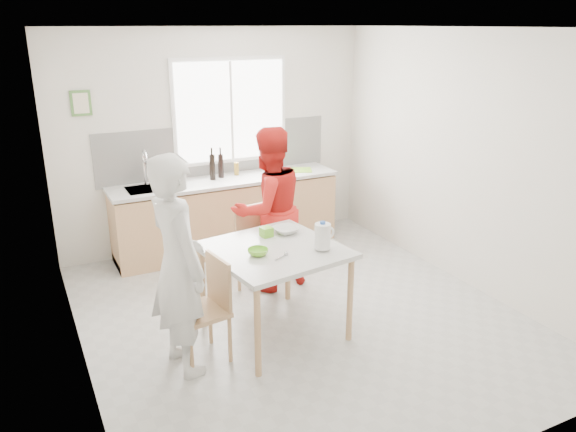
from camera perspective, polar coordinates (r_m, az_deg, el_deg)
name	(u,v)px	position (r m, az deg, el deg)	size (l,w,h in m)	color
ground	(299,315)	(5.63, 1.11, -10.02)	(4.50, 4.50, 0.00)	#B7B7B2
room_shell	(300,152)	(5.04, 1.22, 6.54)	(4.50, 4.50, 4.50)	silver
window	(231,111)	(7.12, -5.83, 10.57)	(1.50, 0.06, 1.30)	white
backsplash	(217,150)	(7.15, -7.25, 6.68)	(3.00, 0.02, 0.65)	white
picture_frame	(81,103)	(6.68, -20.30, 10.70)	(0.22, 0.03, 0.28)	#4F853C
kitchen_counter	(227,217)	(7.10, -6.22, -0.14)	(2.84, 0.64, 1.37)	tan
dining_table	(274,257)	(5.01, -1.41, -4.20)	(1.25, 1.25, 0.85)	silver
chair_left	(207,305)	(4.81, -8.24, -8.91)	(0.47, 0.47, 0.90)	tan
chair_far	(259,246)	(5.91, -2.97, -3.03)	(0.49, 0.49, 0.94)	tan
person_white	(178,266)	(4.55, -11.10, -4.96)	(0.67, 0.44, 1.83)	silver
person_red	(269,210)	(5.91, -1.99, 0.66)	(0.85, 0.66, 1.75)	red
bowl_green	(258,252)	(4.82, -3.07, -3.66)	(0.18, 0.18, 0.06)	#76CB2E
bowl_white	(286,230)	(5.31, -0.22, -1.44)	(0.24, 0.24, 0.06)	silver
milk_jug	(323,236)	(4.89, 3.56, -2.02)	(0.19, 0.14, 0.25)	white
green_box	(266,232)	(5.22, -2.21, -1.62)	(0.10, 0.10, 0.09)	#6EBF2C
spoon	(281,257)	(4.76, -0.75, -4.20)	(0.01, 0.01, 0.16)	#A5A5AA
cutting_board	(298,170)	(7.31, 1.01, 4.70)	(0.35, 0.25, 0.01)	#81C62D
wine_bottle_a	(212,167)	(6.90, -7.70, 4.98)	(0.07, 0.07, 0.32)	black
wine_bottle_b	(221,166)	(6.98, -6.85, 5.10)	(0.07, 0.07, 0.30)	black
jar_amber	(237,169)	(7.10, -5.25, 4.80)	(0.06, 0.06, 0.16)	olive
soap_bottle	(156,178)	(6.74, -13.22, 3.78)	(0.09, 0.09, 0.20)	#999999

